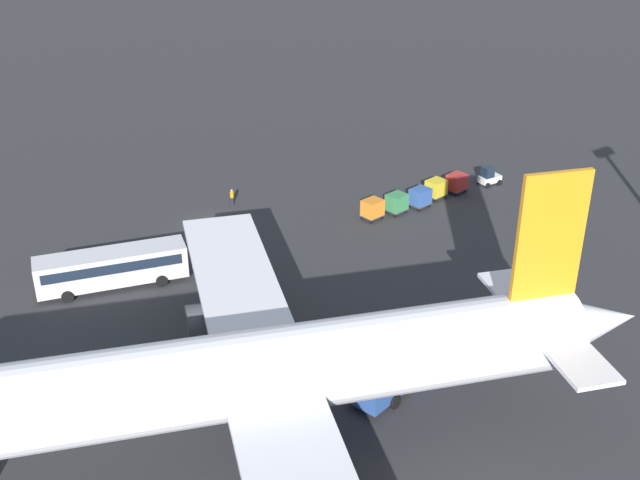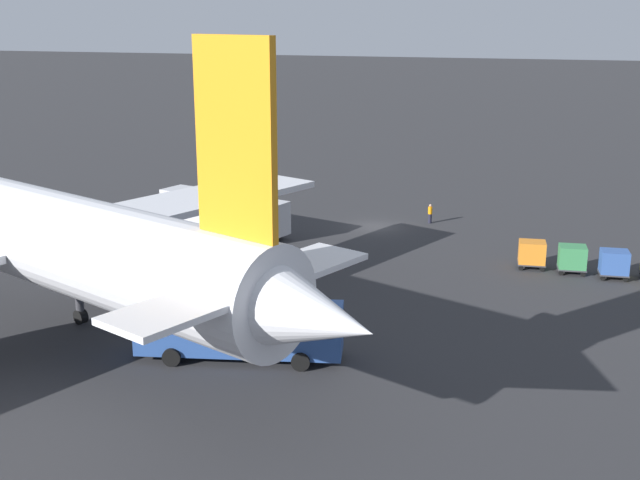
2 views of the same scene
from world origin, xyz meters
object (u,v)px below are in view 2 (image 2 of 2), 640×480
Objects in this scene: shuttle_bus_near at (223,210)px; cargo_cart_green at (572,258)px; cargo_cart_orange at (532,253)px; airplane at (6,226)px; cargo_cart_blue at (614,262)px; worker_person at (430,214)px; shuttle_bus_far at (239,326)px.

shuttle_bus_near is 5.81× the size of cargo_cart_green.
cargo_cart_orange is at bearing -169.52° from shuttle_bus_near.
cargo_cart_blue is (-33.53, -21.87, -5.33)m from airplane.
cargo_cart_blue is 2.87m from cargo_cart_green.
worker_person is at bearing -48.70° from cargo_cart_orange.
shuttle_bus_far is at bearing -155.38° from airplane.
shuttle_bus_far reaches higher than cargo_cart_green.
worker_person is (-18.16, -33.50, -5.65)m from airplane.
cargo_cart_blue is at bearing -125.81° from airplane.
shuttle_bus_far is 5.22× the size of cargo_cart_blue.
shuttle_bus_near is at bearing -5.34° from cargo_cart_orange.
shuttle_bus_far is 5.22× the size of cargo_cart_orange.
airplane is 14.69m from shuttle_bus_far.
shuttle_bus_far is at bearing 46.95° from cargo_cart_blue.
shuttle_bus_far is (-12.15, 24.08, -0.07)m from shuttle_bus_near.
worker_person is at bearing -136.62° from shuttle_bus_near.
airplane is at bearing 101.80° from shuttle_bus_near.
shuttle_bus_near is at bearing -76.65° from shuttle_bus_far.
airplane reaches higher than cargo_cart_blue.
airplane is 25.42m from shuttle_bus_near.
airplane is 40.39m from cargo_cart_blue.
shuttle_bus_near is 5.81× the size of cargo_cart_blue.
shuttle_bus_far is at bearing 82.58° from worker_person.
shuttle_bus_near is at bearing -5.42° from cargo_cart_green.
cargo_cart_blue is at bearing -169.70° from shuttle_bus_near.
worker_person is (-4.25, -32.64, -0.99)m from shuttle_bus_far.
cargo_cart_green reaches higher than worker_person.
shuttle_bus_near is 26.19m from cargo_cart_orange.
shuttle_bus_near is 1.11× the size of shuttle_bus_far.
airplane is at bearing 38.97° from cargo_cart_orange.
airplane is 36.18m from cargo_cart_orange.
shuttle_bus_near is 26.97m from shuttle_bus_far.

